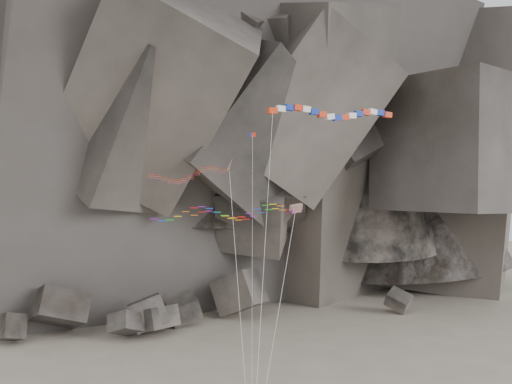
{
  "coord_description": "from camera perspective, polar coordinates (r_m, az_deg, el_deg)",
  "views": [
    {
      "loc": [
        -6.9,
        -48.98,
        21.95
      ],
      "look_at": [
        1.6,
        6.0,
        20.47
      ],
      "focal_mm": 40.0,
      "sensor_mm": 36.0,
      "label": 1
    }
  ],
  "objects": [
    {
      "name": "parafoil_kite",
      "position": [
        48.24,
        -3.67,
        -2.05
      ],
      "size": [
        13.27,
        10.14,
        17.94
      ],
      "rotation": [
        0.0,
        0.0,
        0.5
      ],
      "color": "#F0B30D",
      "rests_on": "ground"
    },
    {
      "name": "pennant_kite",
      "position": [
        51.02,
        -0.4,
        0.43
      ],
      "size": [
        2.67,
        15.49,
        24.39
      ],
      "rotation": [
        0.0,
        0.0,
        -0.19
      ],
      "color": "red",
      "rests_on": "ground"
    },
    {
      "name": "headland",
      "position": [
        120.85,
        -5.5,
        11.07
      ],
      "size": [
        110.0,
        70.0,
        84.0
      ],
      "primitive_type": null,
      "color": "#5D534C",
      "rests_on": "ground"
    },
    {
      "name": "boulder_field",
      "position": [
        85.3,
        -9.89,
        -12.01
      ],
      "size": [
        61.31,
        17.46,
        8.55
      ],
      "color": "#47423F",
      "rests_on": "ground"
    },
    {
      "name": "banner_kite",
      "position": [
        56.27,
        7.65,
        7.77
      ],
      "size": [
        16.97,
        17.52,
        27.06
      ],
      "rotation": [
        0.0,
        0.0,
        0.25
      ],
      "color": "red",
      "rests_on": "ground"
    },
    {
      "name": "delta_kite",
      "position": [
        53.57,
        -7.13,
        1.73
      ],
      "size": [
        8.36,
        15.81,
        22.05
      ],
      "rotation": [
        0.0,
        0.0,
        -0.05
      ],
      "color": "red",
      "rests_on": "ground"
    }
  ]
}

